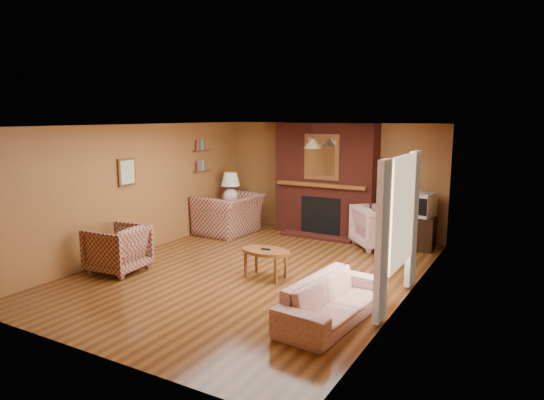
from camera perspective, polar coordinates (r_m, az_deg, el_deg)
The scene contains 20 objects.
floor at distance 8.12m, azimuth -2.29°, elevation -8.42°, with size 6.50×6.50×0.00m, color #45240E.
ceiling at distance 7.71m, azimuth -2.41°, elevation 8.76°, with size 6.50×6.50×0.00m, color silver.
wall_back at distance 10.70m, azimuth 6.89°, elevation 2.57°, with size 6.50×6.50×0.00m, color #93582D.
wall_front at distance 5.41m, azimuth -20.89°, elevation -5.24°, with size 6.50×6.50×0.00m, color #93582D.
wall_left at distance 9.38m, azimuth -15.44°, elevation 1.25°, with size 6.50×6.50×0.00m, color #93582D.
wall_right at distance 6.87m, azimuth 15.67°, elevation -1.83°, with size 6.50×6.50×0.00m, color #93582D.
fireplace at distance 10.46m, azimuth 6.32°, elevation 2.31°, with size 2.20×0.82×2.40m.
window_right at distance 6.70m, azimuth 14.83°, elevation -2.72°, with size 0.10×1.85×2.00m.
bookshelf at distance 10.71m, azimuth -8.13°, elevation 5.06°, with size 0.09×0.55×0.71m.
botanical_print at distance 9.10m, azimuth -16.72°, elevation 3.16°, with size 0.05×0.40×0.50m.
pendant_light at distance 9.76m, azimuth 4.81°, elevation 6.62°, with size 0.36×0.36×0.48m.
plaid_loveseat at distance 10.63m, azimuth -5.05°, elevation -1.66°, with size 1.32×1.15×0.86m, color maroon.
plaid_armchair at distance 8.42m, azimuth -17.72°, elevation -5.49°, with size 0.82×0.85×0.77m, color maroon.
floral_sofa at distance 6.27m, azimuth 7.26°, elevation -11.56°, with size 1.83×0.71×0.53m, color beige.
floral_armchair at distance 9.68m, azimuth 12.50°, elevation -3.08°, with size 0.89×0.91×0.83m, color beige.
coffee_table at distance 7.69m, azimuth -0.76°, elevation -6.33°, with size 0.81×0.51×0.49m.
side_table at distance 11.15m, azimuth -4.84°, elevation -1.86°, with size 0.43×0.43×0.57m, color brown.
table_lamp at distance 11.03m, azimuth -4.89°, elevation 1.63°, with size 0.43×0.43×0.71m.
tv_stand at distance 9.82m, azimuth 16.87°, elevation -3.66°, with size 0.59×0.54×0.65m, color black.
crt_tv at distance 9.70m, azimuth 17.02°, elevation -0.50°, with size 0.58×0.58×0.46m.
Camera 1 is at (4.08, -6.55, 2.55)m, focal length 32.00 mm.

